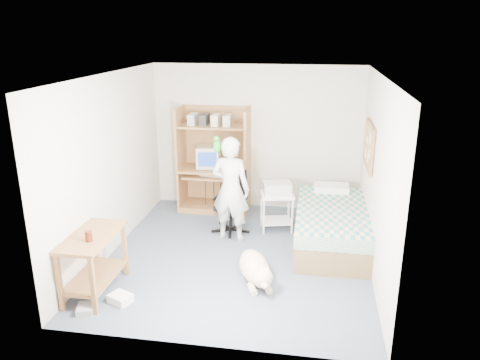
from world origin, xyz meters
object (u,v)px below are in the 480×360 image
Objects in this scene: computer_hutch at (214,164)px; dog at (255,268)px; side_desk at (93,255)px; printer_cart at (277,206)px; office_chair at (232,210)px; person at (231,189)px; bed at (331,225)px.

computer_hutch is 2.68m from dog.
side_desk is at bearing 175.36° from dog.
computer_hutch is at bearing 134.42° from printer_cart.
computer_hutch is 1.70× the size of dog.
side_desk is 1.98m from dog.
office_chair reaches higher than printer_cart.
person is (0.50, -1.18, -0.03)m from computer_hutch.
office_chair reaches higher than side_desk.
side_desk is at bearing -145.23° from printer_cart.
computer_hutch is at bearing -56.34° from person.
office_chair is at bearing 89.86° from dog.
office_chair is at bearing -62.42° from computer_hutch.
person reaches higher than dog.
computer_hutch reaches higher than dog.
printer_cart is at bearing 64.86° from dog.
computer_hutch reaches higher than bed.
computer_hutch is at bearing 73.86° from side_desk.
bed is 2.02× the size of side_desk.
person reaches higher than side_desk.
dog is at bearing 124.41° from person.
side_desk is 0.63× the size of person.
person reaches higher than office_chair.
side_desk is 2.97m from printer_cart.
side_desk is (-0.85, -2.94, -0.33)m from computer_hutch.
bed is at bearing 32.50° from side_desk.
computer_hutch reaches higher than printer_cart.
side_desk reaches higher than bed.
dog is (-0.97, -1.27, -0.11)m from bed.
side_desk is at bearing -111.83° from office_chair.
office_chair reaches higher than bed.
computer_hutch is 1.88× the size of office_chair.
side_desk is 1.65× the size of printer_cart.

